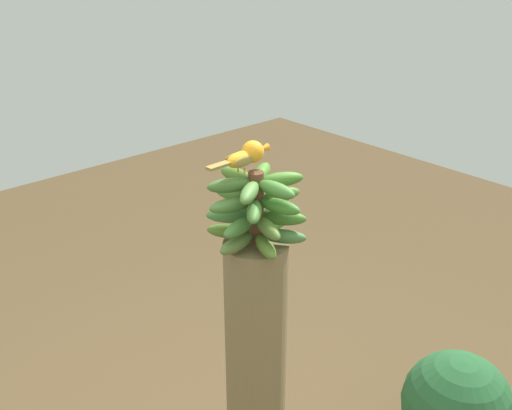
# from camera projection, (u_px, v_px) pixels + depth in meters

# --- Properties ---
(banana_tree) EXTENTS (0.20, 0.20, 1.26)m
(banana_tree) POSITION_uv_depth(u_px,v_px,m) (256.00, 404.00, 2.02)
(banana_tree) COLOR olive
(banana_tree) RESTS_ON ground
(banana_bunch) EXTENTS (0.31, 0.30, 0.23)m
(banana_bunch) POSITION_uv_depth(u_px,v_px,m) (256.00, 208.00, 1.71)
(banana_bunch) COLOR brown
(banana_bunch) RESTS_ON banana_tree
(perched_bird) EXTENTS (0.22, 0.06, 0.09)m
(perched_bird) POSITION_uv_depth(u_px,v_px,m) (247.00, 155.00, 1.65)
(perched_bird) COLOR #C68933
(perched_bird) RESTS_ON banana_bunch
(tropical_shrub) EXTENTS (0.46, 0.46, 0.54)m
(tropical_shrub) POSITION_uv_depth(u_px,v_px,m) (457.00, 405.00, 2.45)
(tropical_shrub) COLOR brown
(tropical_shrub) RESTS_ON ground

